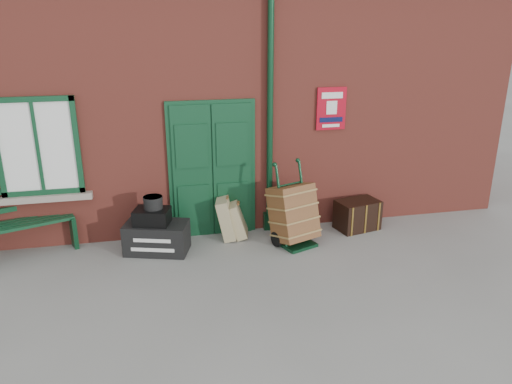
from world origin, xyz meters
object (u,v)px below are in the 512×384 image
object	(u,v)px
bench	(12,222)
houdini_trunk	(157,237)
porter_trolley	(293,214)
dark_trunk	(357,215)

from	to	relation	value
bench	houdini_trunk	size ratio (longest dim) A/B	1.87
houdini_trunk	porter_trolley	distance (m)	2.18
bench	porter_trolley	distance (m)	4.32
bench	dark_trunk	size ratio (longest dim) A/B	2.53
houdini_trunk	dark_trunk	world-z (taller)	dark_trunk
bench	dark_trunk	bearing A→B (deg)	-22.07
porter_trolley	houdini_trunk	bearing A→B (deg)	155.28
bench	porter_trolley	size ratio (longest dim) A/B	1.36
houdini_trunk	dark_trunk	size ratio (longest dim) A/B	1.35
houdini_trunk	porter_trolley	xyz separation A→B (m)	(2.16, -0.15, 0.27)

